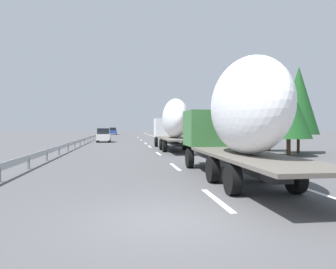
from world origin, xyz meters
TOP-DOWN VIEW (x-y plane):
  - ground_plane at (40.00, 0.00)m, footprint 260.00×260.00m
  - lane_stripe_0 at (2.00, -1.80)m, footprint 3.20×0.20m
  - lane_stripe_1 at (10.18, -1.80)m, footprint 3.20×0.20m
  - lane_stripe_2 at (19.04, -1.80)m, footprint 3.20×0.20m
  - lane_stripe_3 at (28.20, -1.80)m, footprint 3.20×0.20m
  - lane_stripe_4 at (35.29, -1.80)m, footprint 3.20×0.20m
  - lane_stripe_5 at (45.68, -1.80)m, footprint 3.20×0.20m
  - lane_stripe_6 at (57.97, -1.80)m, footprint 3.20×0.20m
  - lane_stripe_7 at (68.54, -1.80)m, footprint 3.20×0.20m
  - lane_stripe_8 at (68.56, -1.80)m, footprint 3.20×0.20m
  - lane_stripe_9 at (99.64, -1.80)m, footprint 3.20×0.20m
  - edge_line_right at (45.00, -5.50)m, footprint 110.00×0.20m
  - truck_lead at (22.87, -3.60)m, footprint 14.24×2.55m
  - truck_trailing at (5.23, -3.60)m, footprint 12.96×2.55m
  - car_white_van at (39.18, 3.85)m, footprint 4.16×1.85m
  - car_blue_sedan at (80.92, 3.86)m, footprint 4.69×1.84m
  - road_sign at (40.30, -6.70)m, footprint 0.10×0.90m
  - tree_0 at (17.89, -13.45)m, footprint 3.30×3.30m
  - tree_1 at (26.16, -10.91)m, footprint 3.67×3.67m
  - tree_2 at (20.54, -12.08)m, footprint 2.55×2.55m
  - tree_3 at (15.46, -11.30)m, footprint 3.39×3.39m
  - tree_4 at (81.74, -12.99)m, footprint 3.63×3.63m
  - tree_5 at (84.31, -11.31)m, footprint 3.75×3.75m
  - guardrail_median at (43.00, 6.00)m, footprint 94.00×0.10m

SIDE VIEW (x-z plane):
  - ground_plane at x=40.00m, z-range 0.00..0.00m
  - lane_stripe_0 at x=2.00m, z-range 0.00..0.01m
  - lane_stripe_1 at x=10.18m, z-range 0.00..0.01m
  - lane_stripe_2 at x=19.04m, z-range 0.00..0.01m
  - lane_stripe_3 at x=28.20m, z-range 0.00..0.01m
  - lane_stripe_4 at x=35.29m, z-range 0.00..0.01m
  - lane_stripe_5 at x=45.68m, z-range 0.00..0.01m
  - lane_stripe_6 at x=57.97m, z-range 0.00..0.01m
  - lane_stripe_7 at x=68.54m, z-range 0.00..0.01m
  - lane_stripe_8 at x=68.56m, z-range 0.00..0.01m
  - lane_stripe_9 at x=99.64m, z-range 0.00..0.01m
  - edge_line_right at x=45.00m, z-range 0.00..0.01m
  - guardrail_median at x=43.00m, z-range 0.20..0.96m
  - car_blue_sedan at x=80.92m, z-range 0.00..1.90m
  - car_white_van at x=39.18m, z-range -0.01..1.95m
  - road_sign at x=40.30m, z-range 0.59..3.66m
  - truck_lead at x=22.87m, z-range 0.25..5.00m
  - truck_trailing at x=5.23m, z-range 0.24..5.09m
  - tree_3 at x=15.46m, z-range 0.66..6.19m
  - tree_2 at x=20.54m, z-range 0.63..6.77m
  - tree_5 at x=84.31m, z-range 0.91..7.16m
  - tree_1 at x=26.16m, z-range 0.65..7.57m
  - tree_0 at x=17.89m, z-range 0.78..8.01m
  - tree_4 at x=81.74m, z-range 0.86..8.45m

